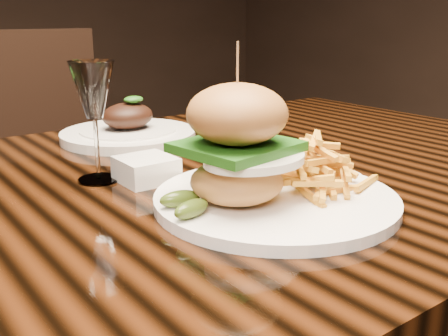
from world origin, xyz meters
TOP-DOWN VIEW (x-y plane):
  - dining_table at (0.00, 0.00)m, footprint 1.60×0.90m
  - burger_plate at (0.07, -0.18)m, footprint 0.32×0.32m
  - side_saucer at (0.19, -0.15)m, footprint 0.14×0.14m
  - ramekin at (-0.01, 0.02)m, footprint 0.10×0.10m
  - wine_glass at (-0.07, 0.06)m, footprint 0.07×0.07m
  - far_dish at (0.09, 0.28)m, footprint 0.27×0.27m
  - chair_far at (0.10, 0.89)m, footprint 0.47×0.48m

SIDE VIEW (x-z plane):
  - chair_far at x=0.10m, z-range 0.06..1.01m
  - dining_table at x=0.00m, z-range 0.30..1.05m
  - side_saucer at x=0.19m, z-range 0.74..0.77m
  - far_dish at x=0.09m, z-range 0.72..0.81m
  - ramekin at x=-0.01m, z-range 0.75..0.79m
  - burger_plate at x=0.07m, z-range 0.70..0.91m
  - wine_glass at x=-0.07m, z-range 0.79..0.97m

